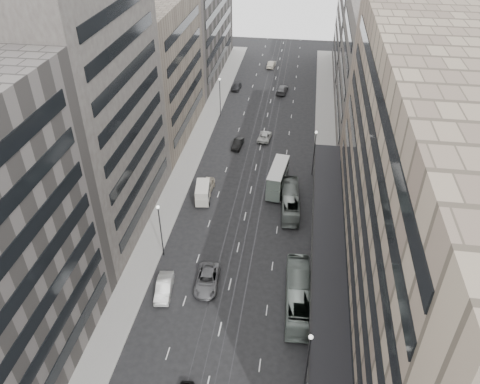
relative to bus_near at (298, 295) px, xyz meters
The scene contains 25 objects.
ground 10.47m from the bus_near, 145.25° to the right, with size 220.00×220.00×0.00m, color black.
sidewalk_right 31.83m from the bus_near, 83.68° to the left, with size 4.00×125.00×0.15m, color gray.
sidewalk_left 37.70m from the bus_near, 122.97° to the left, with size 4.00×125.00×0.15m, color gray.
department_store 18.69m from the bus_near, ahead, with size 19.20×60.00×30.00m.
building_right_mid 49.01m from the bus_near, 74.25° to the left, with size 15.00×28.00×24.00m, color #443F3B.
building_right_far 78.19m from the bus_near, 80.31° to the left, with size 15.00×32.00×28.00m, color #5F5955.
building_left_b 36.16m from the bus_near, 156.41° to the left, with size 15.00×26.00×34.00m, color #443F3B.
building_left_c 51.25m from the bus_near, 126.80° to the left, with size 15.00×28.00×25.00m, color #74685A.
building_left_d 79.98m from the bus_near, 112.31° to the left, with size 15.00×38.00×28.00m, color #5F5955.
lamp_right_near 11.53m from the bus_near, 83.72° to the right, with size 0.44×0.44×8.32m.
lamp_right_far 29.34m from the bus_near, 87.64° to the left, with size 0.44×0.44×8.32m.
lamp_left_near 19.52m from the bus_near, 161.46° to the left, with size 0.44×0.44×8.32m.
lamp_left_far 52.49m from the bus_near, 110.34° to the left, with size 0.44×0.44×8.32m.
bus_near is the anchor object (origin of this frame).
bus_far 19.09m from the bus_near, 95.93° to the left, with size 2.48×10.60×2.95m, color gray.
double_decker 24.13m from the bus_near, 100.23° to the left, with size 3.21×8.20×4.37m.
panel_van 24.64m from the bus_near, 129.15° to the left, with size 2.72×4.75×2.84m.
sedan_1 16.28m from the bus_near, behind, with size 1.80×5.15×1.70m, color silver.
sedan_2 11.44m from the bus_near, behind, with size 2.78×6.03×1.68m, color slate.
sedan_4 26.78m from the bus_near, 125.31° to the left, with size 1.92×4.77×1.63m, color #BDB29D.
sedan_5 38.85m from the bus_near, 109.07° to the left, with size 1.52×4.34×1.43m, color black.
sedan_6 41.18m from the bus_near, 101.22° to the left, with size 2.21×4.80×1.33m, color silver.
sedan_7 63.63m from the bus_near, 95.71° to the left, with size 2.19×5.38×1.56m, color #565658.
sedan_8 65.90m from the bus_near, 104.95° to the left, with size 1.79×4.44×1.51m, color #28282A.
sedan_9 80.02m from the bus_near, 97.35° to the left, with size 1.66×4.76×1.57m, color #AAA18C.
Camera 1 is at (7.24, -32.78, 43.27)m, focal length 35.00 mm.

